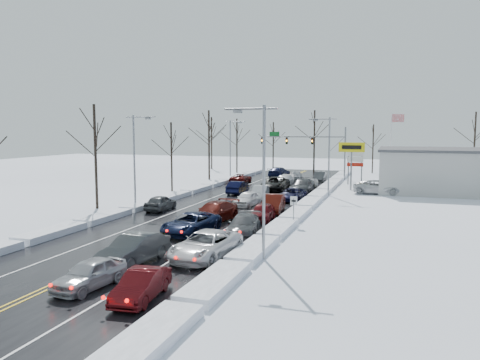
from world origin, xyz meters
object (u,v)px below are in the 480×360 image
(tires_plus_sign, at_px, (352,150))
(dealership_building, at_px, (467,171))
(traffic_signal_mast, at_px, (312,143))
(oncoming_car_0, at_px, (238,194))
(queued_car_0, at_px, (90,288))
(flagpole, at_px, (392,141))

(tires_plus_sign, bearing_deg, dealership_building, 8.47)
(traffic_signal_mast, height_order, oncoming_car_0, traffic_signal_mast)
(queued_car_0, xyz_separation_m, oncoming_car_0, (-3.88, 33.77, 0.00))
(tires_plus_sign, height_order, dealership_building, tires_plus_sign)
(flagpole, bearing_deg, dealership_building, -53.73)
(traffic_signal_mast, relative_size, tires_plus_sign, 2.21)
(traffic_signal_mast, bearing_deg, dealership_building, -25.95)
(flagpole, bearing_deg, tires_plus_sign, -108.44)
(flagpole, height_order, dealership_building, flagpole)
(flagpole, bearing_deg, queued_car_0, -103.41)
(queued_car_0, bearing_deg, flagpole, 83.01)
(tires_plus_sign, distance_m, flagpole, 14.79)
(flagpole, distance_m, oncoming_car_0, 28.32)
(traffic_signal_mast, distance_m, flagpole, 11.90)
(flagpole, relative_size, dealership_building, 0.49)
(traffic_signal_mast, xyz_separation_m, oncoming_car_0, (-5.39, -19.76, -5.48))
(traffic_signal_mast, xyz_separation_m, tires_plus_sign, (7.05, -12.00, -0.49))
(traffic_signal_mast, bearing_deg, queued_car_0, -91.62)
(flagpole, relative_size, queued_car_0, 2.42)
(oncoming_car_0, bearing_deg, tires_plus_sign, -149.74)
(traffic_signal_mast, height_order, dealership_building, traffic_signal_mast)
(traffic_signal_mast, distance_m, queued_car_0, 53.83)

